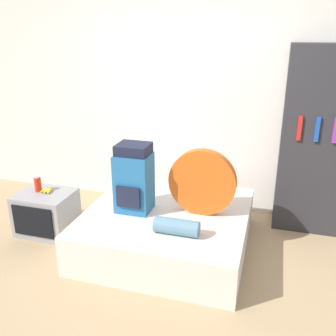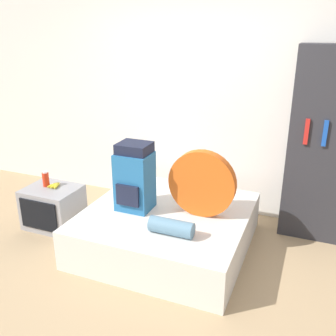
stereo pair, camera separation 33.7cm
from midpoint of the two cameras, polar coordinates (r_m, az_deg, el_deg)
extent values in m
plane|color=tan|center=(3.43, -2.33, -16.92)|extent=(16.00, 16.00, 0.00)
cube|color=white|center=(4.41, 6.78, 10.11)|extent=(8.00, 0.05, 2.60)
cube|color=silver|center=(3.81, 2.48, -9.19)|extent=(1.56, 1.55, 0.39)
cube|color=#23669E|center=(3.65, -2.46, -2.09)|extent=(0.33, 0.29, 0.58)
cube|color=#191E33|center=(3.55, -2.45, 3.02)|extent=(0.31, 0.26, 0.10)
cube|color=#191E33|center=(3.55, -3.50, -4.28)|extent=(0.23, 0.03, 0.21)
cylinder|color=#E05B19|center=(3.54, 7.93, -2.41)|extent=(0.65, 0.10, 0.65)
cylinder|color=#5B849E|center=(3.28, 3.49, -9.04)|extent=(0.40, 0.14, 0.14)
cube|color=#939399|center=(4.31, -14.93, -5.79)|extent=(0.57, 0.47, 0.45)
cube|color=black|center=(4.13, -16.95, -6.99)|extent=(0.46, 0.02, 0.33)
cylinder|color=red|center=(4.26, -16.00, -1.74)|extent=(0.07, 0.07, 0.15)
cylinder|color=white|center=(4.23, -16.11, -0.67)|extent=(0.05, 0.05, 0.02)
ellipsoid|color=yellow|center=(4.25, -14.92, -2.56)|extent=(0.08, 0.16, 0.03)
ellipsoid|color=yellow|center=(4.23, -14.68, -2.61)|extent=(0.03, 0.16, 0.03)
ellipsoid|color=yellow|center=(4.22, -14.44, -2.66)|extent=(0.08, 0.16, 0.03)
cube|color=#2D2D33|center=(4.12, 25.85, 2.83)|extent=(0.82, 0.36, 1.96)
cube|color=red|center=(3.88, 22.75, 5.09)|extent=(0.04, 0.02, 0.25)
cube|color=#194CB2|center=(3.89, 25.16, 4.76)|extent=(0.04, 0.02, 0.25)
camera|label=1|loc=(0.17, -87.27, 1.02)|focal=40.00mm
camera|label=2|loc=(0.17, 92.73, -1.02)|focal=40.00mm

